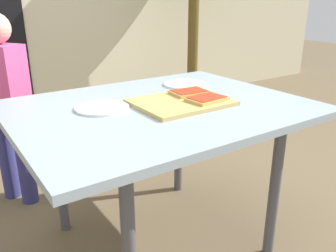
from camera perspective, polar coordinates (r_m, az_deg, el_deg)
ground_plane at (r=1.81m, az=-1.09°, el=-17.93°), size 16.00×16.00×0.00m
dining_table at (r=1.51m, az=-1.24°, el=1.07°), size 1.20×0.95×0.69m
cutting_board at (r=1.50m, az=2.10°, el=3.88°), size 0.39×0.31×0.02m
pizza_slice_near_right at (r=1.50m, az=6.30°, el=4.39°), size 0.17×0.13×0.02m
pizza_slice_far_right at (r=1.60m, az=3.48°, el=5.47°), size 0.17×0.12×0.02m
plate_white_right at (r=1.83m, az=2.77°, el=6.75°), size 0.22×0.22×0.01m
plate_white_left at (r=1.46m, az=-10.58°, el=2.92°), size 0.22×0.22×0.01m
child_left at (r=2.08m, az=-24.63°, el=3.69°), size 0.24×0.28×1.05m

